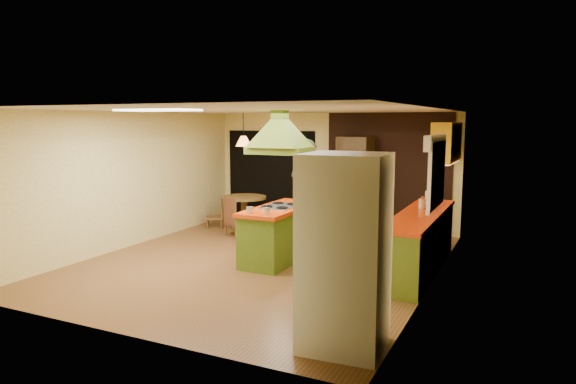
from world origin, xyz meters
The scene contains 21 objects.
ground centered at (0.00, 0.00, 0.00)m, with size 6.50×6.50×0.00m, color brown.
room_walls centered at (0.00, 0.00, 1.25)m, with size 5.50×6.50×6.50m.
ceiling_plane centered at (0.00, 0.00, 2.50)m, with size 6.50×6.50×0.00m, color silver.
brick_panel centered at (1.25, 3.23, 1.25)m, with size 2.64×0.03×2.50m, color #381E14.
nook_opening centered at (-1.50, 3.23, 1.05)m, with size 2.20×0.03×2.10m, color black.
right_counter centered at (2.45, 0.60, 0.46)m, with size 0.62×3.05×0.92m.
upper_cabinets centered at (2.57, 2.20, 1.95)m, with size 0.34×1.40×0.70m, color yellow.
window_right centered at (2.70, 0.40, 1.77)m, with size 0.12×1.35×1.06m.
fluor_panel centered at (-1.10, -1.20, 2.48)m, with size 1.20×0.60×0.03m, color white.
kitchen_island centered at (0.21, 0.24, 0.46)m, with size 0.75×1.82×0.92m.
range_hood centered at (0.21, 0.24, 2.25)m, with size 0.99×0.73×0.79m.
man centered at (0.16, 1.50, 1.00)m, with size 0.73×0.48×2.00m, color #434D28.
refrigerator centered at (2.29, -2.49, 1.01)m, with size 0.83×0.78×2.01m, color white.
wall_oven centered at (0.63, 2.95, 1.00)m, with size 0.68×0.62×2.00m.
dining_table centered at (-1.59, 2.14, 0.50)m, with size 0.95×0.95×0.72m.
chair_left centered at (-2.29, 2.04, 0.34)m, with size 0.37×0.37×0.67m, color brown, non-canonical shape.
chair_near centered at (-1.34, 1.49, 0.41)m, with size 0.45×0.45×0.81m, color brown, non-canonical shape.
pendant_lamp centered at (-1.59, 2.14, 1.90)m, with size 0.33×0.33×0.21m, color #FF9E3F.
canister_large centered at (2.40, 1.63, 1.02)m, with size 0.14×0.14×0.21m, color #EFE2C0.
canister_medium centered at (2.40, 1.57, 1.01)m, with size 0.12×0.12×0.17m, color #F3E6C3.
canister_small centered at (2.40, 1.01, 1.00)m, with size 0.12×0.12×0.16m, color beige.
Camera 1 is at (3.94, -7.32, 2.33)m, focal length 32.00 mm.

